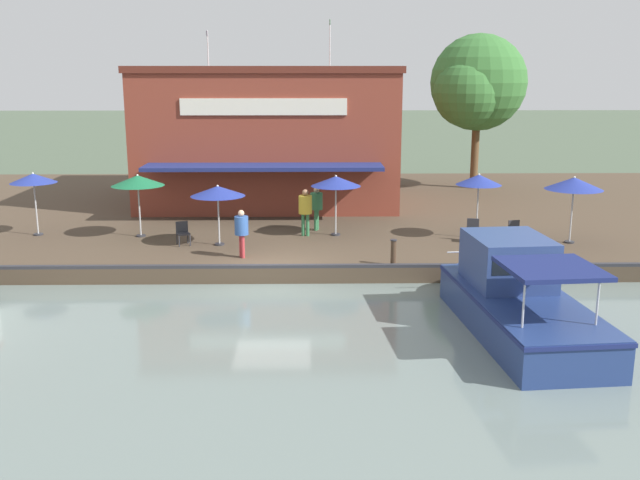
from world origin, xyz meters
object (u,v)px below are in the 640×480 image
(patio_umbrella_mid_patio_left, at_px, (33,178))
(person_near_entrance, at_px, (316,203))
(motorboat_fourth_along, at_px, (511,295))
(mooring_post, at_px, (393,252))
(waterfront_restaurant, at_px, (270,134))
(person_at_quay_edge, at_px, (305,206))
(patio_umbrella_far_corner, at_px, (574,184))
(tree_downstream_bank, at_px, (476,85))
(patio_umbrella_by_entrance, at_px, (138,181))
(patio_umbrella_back_row, at_px, (479,180))
(cafe_chair_beside_entrance, at_px, (515,231))
(cafe_chair_far_corner_seat, at_px, (183,232))
(patio_umbrella_near_quay_edge, at_px, (218,191))
(cafe_chair_mid_patio, at_px, (473,229))
(patio_umbrella_mid_patio_right, at_px, (336,181))
(person_mid_patio, at_px, (242,228))

(patio_umbrella_mid_patio_left, height_order, person_near_entrance, patio_umbrella_mid_patio_left)
(motorboat_fourth_along, relative_size, mooring_post, 9.29)
(waterfront_restaurant, height_order, person_at_quay_edge, waterfront_restaurant)
(patio_umbrella_far_corner, distance_m, mooring_post, 7.74)
(waterfront_restaurant, distance_m, tree_downstream_bank, 11.26)
(waterfront_restaurant, height_order, patio_umbrella_far_corner, waterfront_restaurant)
(tree_downstream_bank, bearing_deg, patio_umbrella_by_entrance, -53.40)
(tree_downstream_bank, bearing_deg, patio_umbrella_back_row, -11.66)
(cafe_chair_beside_entrance, bearing_deg, patio_umbrella_back_row, -128.39)
(cafe_chair_beside_entrance, xyz_separation_m, cafe_chair_far_corner_seat, (-0.02, -12.19, 0.00))
(patio_umbrella_mid_patio_left, xyz_separation_m, person_near_entrance, (-0.73, 10.81, -1.12))
(person_near_entrance, xyz_separation_m, tree_downstream_bank, (-10.30, 8.50, 4.40))
(patio_umbrella_near_quay_edge, height_order, cafe_chair_mid_patio, patio_umbrella_near_quay_edge)
(cafe_chair_beside_entrance, bearing_deg, cafe_chair_mid_patio, -103.06)
(patio_umbrella_far_corner, bearing_deg, cafe_chair_mid_patio, -94.22)
(patio_umbrella_by_entrance, height_order, person_at_quay_edge, patio_umbrella_by_entrance)
(mooring_post, bearing_deg, cafe_chair_far_corner_seat, -111.93)
(person_at_quay_edge, bearing_deg, patio_umbrella_mid_patio_left, -91.71)
(patio_umbrella_near_quay_edge, relative_size, person_at_quay_edge, 1.22)
(patio_umbrella_by_entrance, bearing_deg, patio_umbrella_mid_patio_right, 90.76)
(person_near_entrance, bearing_deg, patio_umbrella_far_corner, 75.91)
(patio_umbrella_near_quay_edge, height_order, person_near_entrance, patio_umbrella_near_quay_edge)
(cafe_chair_mid_patio, bearing_deg, mooring_post, -45.45)
(person_at_quay_edge, bearing_deg, cafe_chair_mid_patio, 80.47)
(patio_umbrella_near_quay_edge, xyz_separation_m, cafe_chair_far_corner_seat, (-0.06, -1.33, -1.51))
(patio_umbrella_back_row, bearing_deg, cafe_chair_far_corner_seat, -85.10)
(tree_downstream_bank, bearing_deg, patio_umbrella_mid_patio_right, -34.65)
(patio_umbrella_near_quay_edge, bearing_deg, patio_umbrella_back_row, 95.95)
(patio_umbrella_mid_patio_left, height_order, person_at_quay_edge, patio_umbrella_mid_patio_left)
(patio_umbrella_mid_patio_right, relative_size, patio_umbrella_far_corner, 0.94)
(cafe_chair_far_corner_seat, xyz_separation_m, tree_downstream_bank, (-12.71, 13.41, 5.01))
(patio_umbrella_back_row, distance_m, patio_umbrella_far_corner, 3.39)
(patio_umbrella_back_row, height_order, tree_downstream_bank, tree_downstream_bank)
(person_near_entrance, bearing_deg, patio_umbrella_mid_patio_right, 37.85)
(patio_umbrella_mid_patio_right, height_order, motorboat_fourth_along, patio_umbrella_mid_patio_right)
(cafe_chair_far_corner_seat, xyz_separation_m, mooring_post, (2.96, 7.36, -0.04))
(cafe_chair_beside_entrance, distance_m, person_at_quay_edge, 7.87)
(patio_umbrella_mid_patio_right, height_order, patio_umbrella_mid_patio_left, patio_umbrella_mid_patio_left)
(patio_umbrella_back_row, relative_size, tree_downstream_bank, 0.30)
(patio_umbrella_mid_patio_left, xyz_separation_m, tree_downstream_bank, (-11.03, 19.31, 3.28))
(patio_umbrella_far_corner, xyz_separation_m, person_near_entrance, (-2.34, -9.34, -1.12))
(person_mid_patio, bearing_deg, person_near_entrance, 148.95)
(waterfront_restaurant, relative_size, cafe_chair_mid_patio, 14.07)
(cafe_chair_mid_patio, relative_size, cafe_chair_far_corner_seat, 1.00)
(cafe_chair_mid_patio, bearing_deg, person_near_entrance, -109.78)
(patio_umbrella_mid_patio_right, relative_size, patio_umbrella_back_row, 0.95)
(patio_umbrella_by_entrance, distance_m, cafe_chair_beside_entrance, 14.22)
(patio_umbrella_mid_patio_left, xyz_separation_m, cafe_chair_far_corner_seat, (1.68, 5.90, -1.73))
(patio_umbrella_mid_patio_right, height_order, patio_umbrella_near_quay_edge, patio_umbrella_mid_patio_right)
(motorboat_fourth_along, bearing_deg, person_near_entrance, -151.71)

